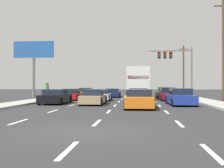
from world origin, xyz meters
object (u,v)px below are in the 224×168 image
at_px(car_silver, 102,95).
at_px(roadside_billboard, 34,56).
at_px(car_red, 72,95).
at_px(car_green, 164,92).
at_px(car_blue, 180,98).
at_px(car_tan, 93,97).
at_px(car_gray, 138,96).
at_px(car_maroon, 168,95).
at_px(car_black, 56,97).
at_px(utility_pole_far, 183,69).
at_px(box_truck, 138,81).
at_px(car_orange, 139,99).
at_px(utility_pole_mid, 223,49).
at_px(traffic_signal_mast, 172,59).
at_px(pedestrian_near_corner, 47,90).
at_px(car_navy, 113,93).
at_px(car_yellow, 86,93).

relative_size(car_silver, roadside_billboard, 0.63).
height_order(car_red, car_silver, car_red).
height_order(car_green, car_blue, car_blue).
bearing_deg(car_tan, car_gray, 49.51).
height_order(car_tan, car_maroon, car_maroon).
relative_size(car_black, car_gray, 1.08).
relative_size(car_green, roadside_billboard, 0.59).
relative_size(car_red, utility_pole_far, 0.47).
bearing_deg(car_tan, car_green, 64.26).
bearing_deg(car_maroon, car_tan, -134.08).
xyz_separation_m(car_red, car_gray, (6.99, -2.63, 0.04)).
distance_m(box_truck, car_orange, 14.91).
distance_m(utility_pole_mid, roadside_billboard, 22.88).
distance_m(car_gray, traffic_signal_mast, 16.59).
xyz_separation_m(car_red, car_green, (10.43, 7.75, 0.07)).
height_order(car_orange, pedestrian_near_corner, pedestrian_near_corner).
bearing_deg(traffic_signal_mast, car_black, -123.29).
distance_m(car_navy, car_tan, 13.87).
height_order(car_green, utility_pole_mid, utility_pole_mid).
relative_size(car_red, pedestrian_near_corner, 2.19).
bearing_deg(utility_pole_far, utility_pole_mid, -89.39).
distance_m(car_yellow, car_blue, 17.88).
xyz_separation_m(car_black, car_navy, (3.76, 13.01, -0.04)).
relative_size(box_truck, traffic_signal_mast, 1.23).
bearing_deg(traffic_signal_mast, roadside_billboard, -160.84).
relative_size(car_green, car_maroon, 1.04).
relative_size(car_black, roadside_billboard, 0.65).
height_order(car_blue, roadside_billboard, roadside_billboard).
bearing_deg(roadside_billboard, car_blue, -37.27).
relative_size(car_orange, pedestrian_near_corner, 2.36).
distance_m(car_silver, car_maroon, 6.87).
height_order(car_navy, box_truck, box_truck).
bearing_deg(car_silver, car_black, -122.95).
bearing_deg(box_truck, utility_pole_mid, -34.10).
xyz_separation_m(car_orange, car_maroon, (3.08, 10.21, -0.02)).
bearing_deg(utility_pole_far, car_black, -118.97).
bearing_deg(car_black, utility_pole_far, 61.03).
relative_size(traffic_signal_mast, pedestrian_near_corner, 3.86).
relative_size(car_silver, box_truck, 0.52).
distance_m(car_orange, pedestrian_near_corner, 13.86).
bearing_deg(utility_pole_mid, car_red, 176.51).
xyz_separation_m(car_yellow, car_black, (-0.08, -13.87, 0.02)).
relative_size(car_gray, car_orange, 1.00).
distance_m(car_yellow, car_silver, 9.32).
distance_m(car_yellow, car_maroon, 12.70).
bearing_deg(car_orange, car_red, 124.87).
bearing_deg(car_orange, box_truck, 90.12).
bearing_deg(car_yellow, box_truck, -24.25).
relative_size(car_silver, car_orange, 1.05).
bearing_deg(car_green, utility_pole_far, 70.86).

